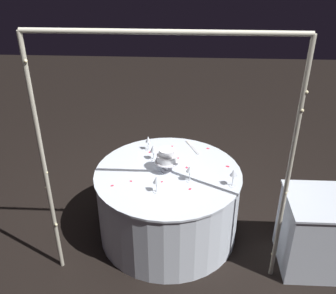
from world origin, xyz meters
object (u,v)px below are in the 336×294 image
(side_table, at_px, (315,232))
(decorative_arch, at_px, (165,134))
(wine_glass_2, at_px, (156,180))
(wine_glass_4, at_px, (190,170))
(main_table, at_px, (168,204))
(wine_glass_0, at_px, (233,174))
(tiered_cake, at_px, (167,157))
(wine_glass_1, at_px, (153,149))
(wine_glass_3, at_px, (148,140))
(cake_knife, at_px, (192,147))

(side_table, bearing_deg, decorative_arch, 6.69)
(wine_glass_2, bearing_deg, wine_glass_4, -147.50)
(main_table, xyz_separation_m, wine_glass_2, (0.08, 0.30, 0.48))
(wine_glass_0, bearing_deg, main_table, -17.08)
(decorative_arch, height_order, wine_glass_4, decorative_arch)
(main_table, bearing_deg, tiered_cake, -68.47)
(main_table, xyz_separation_m, wine_glass_4, (-0.20, 0.12, 0.48))
(wine_glass_1, bearing_deg, wine_glass_2, 97.54)
(side_table, distance_m, wine_glass_4, 1.24)
(main_table, bearing_deg, side_table, 165.55)
(main_table, height_order, wine_glass_4, wine_glass_4)
(wine_glass_3, distance_m, wine_glass_4, 0.68)
(side_table, relative_size, cake_knife, 2.59)
(side_table, height_order, wine_glass_4, wine_glass_4)
(decorative_arch, height_order, cake_knife, decorative_arch)
(decorative_arch, relative_size, tiered_cake, 9.35)
(main_table, distance_m, wine_glass_0, 0.78)
(decorative_arch, height_order, main_table, decorative_arch)
(tiered_cake, relative_size, wine_glass_4, 1.45)
(tiered_cake, bearing_deg, cake_knife, -116.87)
(cake_knife, bearing_deg, wine_glass_1, 35.38)
(tiered_cake, distance_m, wine_glass_0, 0.63)
(wine_glass_4, xyz_separation_m, cake_knife, (-0.02, -0.62, -0.12))
(main_table, distance_m, side_table, 1.37)
(decorative_arch, height_order, wine_glass_2, decorative_arch)
(tiered_cake, distance_m, wine_glass_1, 0.24)
(tiered_cake, distance_m, wine_glass_3, 0.44)
(wine_glass_2, bearing_deg, main_table, -105.35)
(main_table, bearing_deg, wine_glass_4, 148.52)
(wine_glass_3, relative_size, cake_knife, 0.56)
(wine_glass_4, relative_size, cake_knife, 0.57)
(main_table, distance_m, wine_glass_4, 0.54)
(wine_glass_1, bearing_deg, decorative_arch, 102.04)
(main_table, distance_m, wine_glass_3, 0.67)
(side_table, xyz_separation_m, wine_glass_0, (0.74, -0.16, 0.49))
(tiered_cake, distance_m, wine_glass_2, 0.35)
(wine_glass_1, relative_size, wine_glass_4, 1.01)
(wine_glass_0, distance_m, wine_glass_3, 1.00)
(side_table, height_order, wine_glass_1, wine_glass_1)
(side_table, height_order, wine_glass_3, wine_glass_3)
(decorative_arch, distance_m, wine_glass_0, 0.85)
(wine_glass_2, bearing_deg, tiered_cake, -101.67)
(wine_glass_0, height_order, cake_knife, wine_glass_0)
(wine_glass_0, relative_size, cake_knife, 0.61)
(decorative_arch, relative_size, wine_glass_2, 13.42)
(side_table, height_order, wine_glass_0, wine_glass_0)
(wine_glass_3, distance_m, cake_knife, 0.46)
(side_table, xyz_separation_m, tiered_cake, (1.34, -0.38, 0.51))
(wine_glass_3, bearing_deg, side_table, 153.93)
(tiered_cake, relative_size, wine_glass_1, 1.43)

